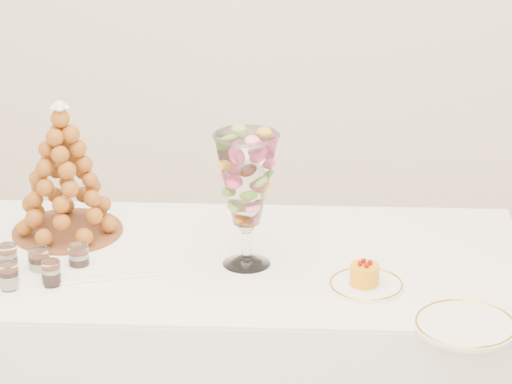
# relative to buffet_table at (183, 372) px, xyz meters

# --- Properties ---
(buffet_table) EXTENTS (1.91, 0.86, 0.71)m
(buffet_table) POSITION_rel_buffet_table_xyz_m (0.00, 0.00, 0.00)
(buffet_table) COLOR white
(buffet_table) RESTS_ON ground
(lace_tray) EXTENTS (0.66, 0.57, 0.02)m
(lace_tray) POSITION_rel_buffet_table_xyz_m (-0.37, 0.01, 0.36)
(lace_tray) COLOR white
(lace_tray) RESTS_ON buffet_table
(macaron_vase) EXTENTS (0.17, 0.17, 0.36)m
(macaron_vase) POSITION_rel_buffet_table_xyz_m (0.18, -0.01, 0.59)
(macaron_vase) COLOR white
(macaron_vase) RESTS_ON buffet_table
(cake_plate) EXTENTS (0.19, 0.19, 0.01)m
(cake_plate) POSITION_rel_buffet_table_xyz_m (0.50, -0.12, 0.36)
(cake_plate) COLOR white
(cake_plate) RESTS_ON buffet_table
(spare_plate) EXTENTS (0.25, 0.25, 0.01)m
(spare_plate) POSITION_rel_buffet_table_xyz_m (0.74, -0.30, 0.36)
(spare_plate) COLOR white
(spare_plate) RESTS_ON buffet_table
(verrine_a) EXTENTS (0.05, 0.05, 0.07)m
(verrine_a) POSITION_rel_buffet_table_xyz_m (-0.44, -0.11, 0.39)
(verrine_a) COLOR white
(verrine_a) RESTS_ON buffet_table
(verrine_b) EXTENTS (0.06, 0.06, 0.08)m
(verrine_b) POSITION_rel_buffet_table_xyz_m (-0.35, -0.14, 0.39)
(verrine_b) COLOR white
(verrine_b) RESTS_ON buffet_table
(verrine_c) EXTENTS (0.06, 0.06, 0.07)m
(verrine_c) POSITION_rel_buffet_table_xyz_m (-0.25, -0.10, 0.39)
(verrine_c) COLOR white
(verrine_c) RESTS_ON buffet_table
(verrine_d) EXTENTS (0.06, 0.06, 0.07)m
(verrine_d) POSITION_rel_buffet_table_xyz_m (-0.41, -0.22, 0.39)
(verrine_d) COLOR white
(verrine_d) RESTS_ON buffet_table
(verrine_e) EXTENTS (0.06, 0.06, 0.07)m
(verrine_e) POSITION_rel_buffet_table_xyz_m (-0.30, -0.19, 0.39)
(verrine_e) COLOR white
(verrine_e) RESTS_ON buffet_table
(croquembouche) EXTENTS (0.31, 0.31, 0.38)m
(croquembouche) POSITION_rel_buffet_table_xyz_m (-0.33, 0.09, 0.56)
(croquembouche) COLOR brown
(croquembouche) RESTS_ON lace_tray
(mousse_cake) EXTENTS (0.08, 0.08, 0.07)m
(mousse_cake) POSITION_rel_buffet_table_xyz_m (0.50, -0.12, 0.39)
(mousse_cake) COLOR orange
(mousse_cake) RESTS_ON cake_plate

